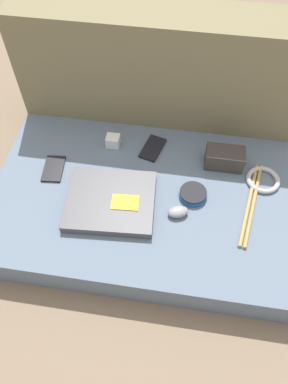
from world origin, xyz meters
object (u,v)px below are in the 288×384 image
(laptop, at_px, (111,201))
(camera_pouch, at_px, (224,158))
(phone_silver, at_px, (54,169))
(speaker_puck, at_px, (193,194))
(phone_black, at_px, (153,148))
(computer_mouse, at_px, (178,212))
(charger_brick, at_px, (113,141))

(laptop, height_order, camera_pouch, camera_pouch)
(phone_silver, bearing_deg, speaker_puck, -10.19)
(phone_silver, bearing_deg, camera_pouch, 5.26)
(laptop, height_order, phone_black, laptop)
(computer_mouse, distance_m, phone_black, 0.30)
(speaker_puck, bearing_deg, laptop, -164.91)
(computer_mouse, xyz_separation_m, camera_pouch, (0.14, 0.24, 0.02))
(speaker_puck, relative_size, phone_silver, 0.78)
(computer_mouse, bearing_deg, laptop, 157.14)
(charger_brick, bearing_deg, computer_mouse, -44.96)
(laptop, distance_m, speaker_puck, 0.28)
(phone_silver, height_order, camera_pouch, camera_pouch)
(charger_brick, bearing_deg, camera_pouch, -4.72)
(phone_silver, relative_size, camera_pouch, 0.90)
(speaker_puck, height_order, phone_silver, speaker_puck)
(laptop, height_order, charger_brick, charger_brick)
(phone_black, relative_size, charger_brick, 2.66)
(computer_mouse, relative_size, charger_brick, 1.61)
(speaker_puck, height_order, phone_black, speaker_puck)
(computer_mouse, relative_size, phone_black, 0.60)
(phone_black, relative_size, camera_pouch, 0.96)
(speaker_puck, distance_m, phone_black, 0.25)
(laptop, xyz_separation_m, speaker_puck, (0.27, 0.07, -0.00))
(phone_black, xyz_separation_m, camera_pouch, (0.26, -0.04, 0.03))
(phone_black, height_order, charger_brick, charger_brick)
(speaker_puck, relative_size, charger_brick, 1.94)
(phone_silver, height_order, charger_brick, charger_brick)
(laptop, height_order, computer_mouse, laptop)
(computer_mouse, height_order, speaker_puck, computer_mouse)
(phone_silver, bearing_deg, laptop, -31.46)
(speaker_puck, relative_size, camera_pouch, 0.70)
(speaker_puck, bearing_deg, phone_black, 130.39)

